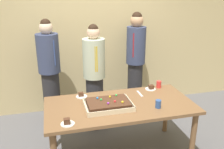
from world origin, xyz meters
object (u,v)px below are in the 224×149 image
at_px(drink_cup_middle, 158,104).
at_px(plated_slice_near_right, 151,88).
at_px(party_table, 120,110).
at_px(plated_slice_near_left, 81,96).
at_px(drink_cup_nearest, 159,84).
at_px(person_serving_front, 50,72).
at_px(cake_server_utensil, 140,94).
at_px(person_green_shirt_behind, 94,77).
at_px(plated_slice_far_left, 67,123).
at_px(sheet_cake, 108,104).
at_px(person_striped_tie_right, 135,61).

bearing_deg(drink_cup_middle, plated_slice_near_right, 75.66).
height_order(party_table, plated_slice_near_left, plated_slice_near_left).
bearing_deg(drink_cup_nearest, person_serving_front, 155.23).
relative_size(party_table, cake_server_utensil, 9.33).
bearing_deg(person_green_shirt_behind, drink_cup_middle, 30.26).
bearing_deg(drink_cup_nearest, plated_slice_far_left, -152.74).
height_order(sheet_cake, plated_slice_near_left, sheet_cake).
bearing_deg(person_striped_tie_right, person_serving_front, -53.67).
xyz_separation_m(party_table, plated_slice_near_right, (0.56, 0.34, 0.11)).
height_order(plated_slice_near_right, drink_cup_middle, drink_cup_middle).
relative_size(plated_slice_near_left, cake_server_utensil, 0.75).
bearing_deg(person_striped_tie_right, drink_cup_nearest, 38.43).
height_order(plated_slice_near_right, drink_cup_nearest, drink_cup_nearest).
distance_m(party_table, person_green_shirt_behind, 0.82).
xyz_separation_m(person_serving_front, person_striped_tie_right, (1.46, 0.09, 0.05)).
height_order(party_table, person_serving_front, person_serving_front).
relative_size(plated_slice_near_right, drink_cup_middle, 1.50).
distance_m(drink_cup_nearest, drink_cup_middle, 0.66).
distance_m(party_table, person_serving_front, 1.39).
xyz_separation_m(sheet_cake, person_green_shirt_behind, (-0.02, 0.82, 0.07)).
distance_m(sheet_cake, person_striped_tie_right, 1.47).
xyz_separation_m(plated_slice_near_left, person_serving_front, (-0.39, 0.75, 0.12)).
bearing_deg(drink_cup_nearest, cake_server_utensil, -156.84).
bearing_deg(plated_slice_far_left, sheet_cake, 29.01).
xyz_separation_m(plated_slice_near_left, drink_cup_middle, (0.87, -0.55, 0.03)).
height_order(party_table, plated_slice_near_right, plated_slice_near_right).
bearing_deg(party_table, sheet_cake, -164.71).
bearing_deg(sheet_cake, person_serving_front, 120.43).
height_order(party_table, cake_server_utensil, cake_server_utensil).
distance_m(person_serving_front, person_green_shirt_behind, 0.73).
height_order(plated_slice_near_left, person_serving_front, person_serving_front).
bearing_deg(party_table, person_serving_front, 127.39).
distance_m(drink_cup_middle, person_green_shirt_behind, 1.16).
bearing_deg(plated_slice_near_right, party_table, -148.60).
height_order(sheet_cake, cake_server_utensil, sheet_cake).
bearing_deg(cake_server_utensil, person_green_shirt_behind, 134.31).
bearing_deg(drink_cup_middle, person_serving_front, 133.88).
relative_size(plated_slice_near_left, plated_slice_near_right, 1.00).
height_order(plated_slice_far_left, cake_server_utensil, plated_slice_far_left).
bearing_deg(person_serving_front, sheet_cake, 0.02).
distance_m(plated_slice_near_right, drink_cup_nearest, 0.15).
height_order(drink_cup_middle, cake_server_utensil, drink_cup_middle).
bearing_deg(party_table, plated_slice_near_right, 31.40).
distance_m(person_green_shirt_behind, person_striped_tie_right, 0.91).
distance_m(party_table, plated_slice_far_left, 0.77).
height_order(drink_cup_middle, person_serving_front, person_serving_front).
distance_m(drink_cup_middle, person_striped_tie_right, 1.42).
bearing_deg(person_serving_front, drink_cup_middle, 13.47).
relative_size(drink_cup_nearest, person_green_shirt_behind, 0.06).
xyz_separation_m(cake_server_utensil, person_serving_front, (-1.19, 0.86, 0.14)).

